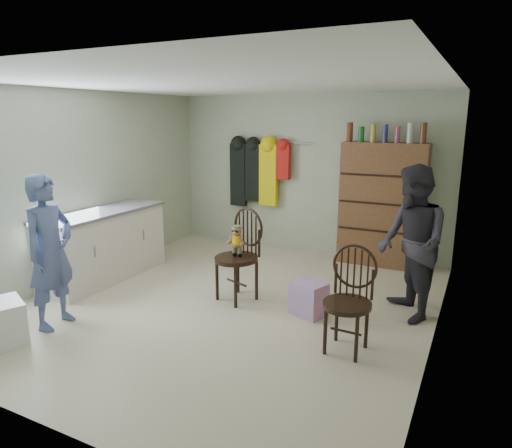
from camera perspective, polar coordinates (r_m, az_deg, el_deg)
The scene contains 10 objects.
ground_plane at distance 5.49m, azimuth -3.32°, elevation -9.86°, with size 5.00×5.00×0.00m, color beige.
room_walls at distance 5.54m, azimuth -0.77°, elevation 7.31°, with size 5.00×5.00×5.00m.
counter at distance 6.48m, azimuth -18.49°, elevation -2.46°, with size 0.64×1.86×0.94m.
chair_front at distance 5.42m, azimuth -2.03°, elevation -3.18°, with size 0.62×0.62×1.11m.
chair_far at distance 4.37m, azimuth 11.62°, elevation -8.73°, with size 0.47×0.47×1.00m.
striped_bag at distance 5.15m, azimuth 6.62°, elevation -9.26°, with size 0.36×0.28×0.38m, color pink.
person_left at distance 5.13m, azimuth -24.36°, elevation -3.21°, with size 0.59×0.38×1.60m, color #516196.
person_right at distance 5.13m, azimuth 18.88°, elevation -2.31°, with size 0.81×0.63×1.68m, color #2D2B33.
dresser at distance 6.89m, azimuth 15.48°, elevation 2.43°, with size 1.20×0.39×2.08m.
coat_rack at distance 7.59m, azimuth 0.15°, elevation 6.43°, with size 1.42×0.12×1.09m.
Camera 1 is at (2.55, -4.36, 2.15)m, focal length 32.00 mm.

